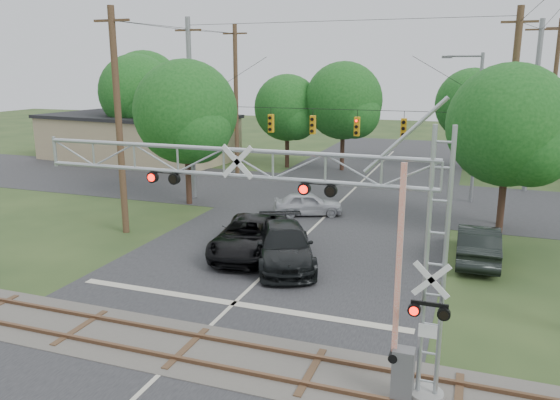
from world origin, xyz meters
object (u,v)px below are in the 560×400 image
(pickup_black, at_px, (249,236))
(car_dark, at_px, (284,246))
(crossing_gantry, at_px, (301,224))
(traffic_signal_span, at_px, (350,117))
(sedan_silver, at_px, (308,204))
(streetlight, at_px, (474,121))
(commercial_building, at_px, (138,137))

(pickup_black, bearing_deg, car_dark, -29.56)
(car_dark, bearing_deg, pickup_black, 135.55)
(crossing_gantry, distance_m, car_dark, 9.82)
(traffic_signal_span, bearing_deg, sedan_silver, -140.05)
(streetlight, bearing_deg, crossing_gantry, -99.59)
(traffic_signal_span, relative_size, pickup_black, 3.19)
(traffic_signal_span, distance_m, sedan_silver, 5.59)
(traffic_signal_span, height_order, sedan_silver, traffic_signal_span)
(car_dark, distance_m, streetlight, 17.09)
(traffic_signal_span, distance_m, commercial_building, 26.10)
(traffic_signal_span, xyz_separation_m, pickup_black, (-2.55, -9.16, -4.80))
(commercial_building, relative_size, streetlight, 2.01)
(commercial_building, bearing_deg, car_dark, -38.03)
(sedan_silver, xyz_separation_m, commercial_building, (-20.86, 13.77, 1.40))
(sedan_silver, bearing_deg, crossing_gantry, 173.55)
(crossing_gantry, height_order, streetlight, streetlight)
(crossing_gantry, distance_m, commercial_building, 39.94)
(car_dark, height_order, commercial_building, commercial_building)
(pickup_black, distance_m, car_dark, 2.13)
(car_dark, bearing_deg, sedan_silver, 76.13)
(crossing_gantry, height_order, commercial_building, crossing_gantry)
(commercial_building, height_order, streetlight, streetlight)
(traffic_signal_span, bearing_deg, crossing_gantry, -81.13)
(streetlight, bearing_deg, sedan_silver, -143.28)
(crossing_gantry, xyz_separation_m, pickup_black, (-5.41, 9.20, -3.66))
(pickup_black, height_order, car_dark, car_dark)
(traffic_signal_span, xyz_separation_m, car_dark, (-0.56, -9.91, -4.78))
(pickup_black, relative_size, commercial_building, 0.32)
(crossing_gantry, relative_size, sedan_silver, 2.94)
(pickup_black, xyz_separation_m, streetlight, (9.34, 14.04, 4.38))
(pickup_black, distance_m, commercial_building, 29.42)
(streetlight, bearing_deg, commercial_building, 166.29)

